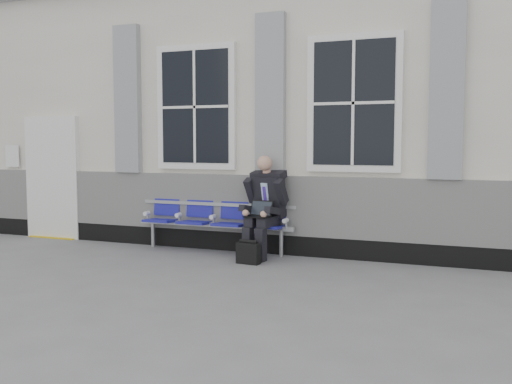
% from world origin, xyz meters
% --- Properties ---
extents(ground, '(70.00, 70.00, 0.00)m').
position_xyz_m(ground, '(0.00, 0.00, 0.00)').
color(ground, slate).
rests_on(ground, ground).
extents(station_building, '(14.40, 4.40, 4.49)m').
position_xyz_m(station_building, '(-0.02, 3.47, 2.22)').
color(station_building, silver).
rests_on(station_building, ground).
extents(bench, '(2.60, 0.47, 0.91)m').
position_xyz_m(bench, '(-1.78, 1.32, 0.55)').
color(bench, '#9EA0A3').
rests_on(bench, ground).
extents(businessman, '(0.65, 0.88, 1.51)m').
position_xyz_m(businessman, '(-0.89, 1.18, 0.80)').
color(businessman, black).
rests_on(businessman, ground).
extents(briefcase, '(0.34, 0.17, 0.34)m').
position_xyz_m(briefcase, '(-0.94, 0.65, 0.16)').
color(briefcase, black).
rests_on(briefcase, ground).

